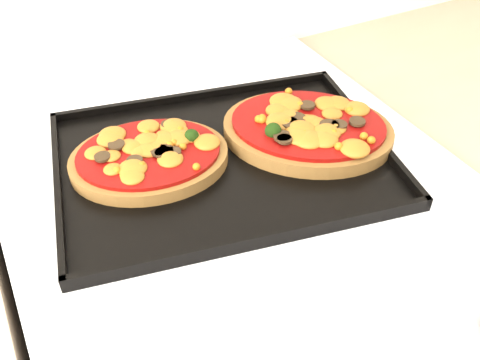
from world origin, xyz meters
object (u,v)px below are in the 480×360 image
stove (231,348)px  baking_tray (223,158)px  pizza_right (308,128)px  pizza_left (149,156)px

stove → baking_tray: 0.47m
stove → baking_tray: baking_tray is taller
baking_tray → pizza_right: bearing=5.8°
baking_tray → pizza_right: pizza_right is taller
pizza_left → pizza_right: bearing=-11.7°
stove → baking_tray: (-0.00, 0.01, 0.47)m
stove → pizza_right: pizza_right is taller
baking_tray → pizza_right: (0.13, -0.01, 0.02)m
baking_tray → pizza_left: 0.10m
baking_tray → pizza_left: pizza_left is taller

